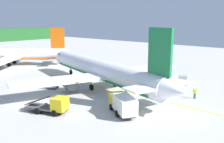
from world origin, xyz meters
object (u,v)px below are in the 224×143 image
at_px(airliner_mid_apron, 8,55).
at_px(service_truck_baggage, 53,105).
at_px(crew_loader_right, 66,84).
at_px(cargo_container_near, 167,85).
at_px(crew_marshaller, 126,93).
at_px(service_truck_fuel, 123,103).
at_px(cargo_container_far, 183,79).
at_px(airliner_foreground, 101,70).
at_px(crew_loader_left, 195,92).
at_px(cargo_container_mid, 52,83).

height_order(airliner_mid_apron, service_truck_baggage, airliner_mid_apron).
bearing_deg(crew_loader_right, cargo_container_near, -49.12).
relative_size(crew_marshaller, crew_loader_right, 0.91).
relative_size(airliner_mid_apron, crew_loader_right, 16.28).
relative_size(airliner_mid_apron, cargo_container_near, 13.33).
distance_m(service_truck_baggage, cargo_container_near, 21.94).
bearing_deg(crew_loader_right, service_truck_fuel, -98.94).
bearing_deg(cargo_container_far, airliner_foreground, 140.49).
relative_size(service_truck_baggage, crew_loader_right, 3.70).
bearing_deg(service_truck_baggage, crew_loader_left, -30.64).
distance_m(cargo_container_mid, cargo_container_far, 25.93).
height_order(cargo_container_near, crew_loader_left, cargo_container_near).
bearing_deg(crew_marshaller, airliner_foreground, 73.06).
bearing_deg(crew_loader_left, crew_marshaller, 133.50).
bearing_deg(airliner_mid_apron, cargo_container_mid, -101.52).
xyz_separation_m(airliner_foreground, airliner_mid_apron, (-0.68, 36.66, -0.38)).
relative_size(cargo_container_near, crew_loader_left, 1.21).
height_order(airliner_mid_apron, crew_marshaller, airliner_mid_apron).
distance_m(airliner_mid_apron, cargo_container_near, 47.88).
xyz_separation_m(airliner_foreground, cargo_container_mid, (-6.89, 6.20, -2.39)).
xyz_separation_m(airliner_foreground, crew_marshaller, (-2.52, -8.29, -2.45)).
bearing_deg(service_truck_fuel, crew_loader_left, -18.17).
distance_m(service_truck_baggage, crew_loader_left, 23.00).
height_order(cargo_container_near, cargo_container_far, cargo_container_far).
height_order(cargo_container_mid, cargo_container_far, cargo_container_far).
relative_size(service_truck_fuel, crew_loader_left, 3.62).
xyz_separation_m(airliner_mid_apron, cargo_container_far, (13.54, -47.26, -2.01)).
height_order(airliner_foreground, cargo_container_near, airliner_foreground).
xyz_separation_m(service_truck_fuel, crew_loader_left, (13.42, -4.40, -0.47)).
bearing_deg(cargo_container_near, service_truck_fuel, -173.75).
distance_m(service_truck_baggage, cargo_container_far, 27.85).
distance_m(service_truck_fuel, crew_marshaller, 6.79).
bearing_deg(crew_loader_left, cargo_container_far, 38.85).
xyz_separation_m(airliner_foreground, service_truck_fuel, (-8.03, -12.22, -1.87)).
bearing_deg(service_truck_fuel, airliner_mid_apron, 81.45).
xyz_separation_m(service_truck_fuel, service_truck_baggage, (-6.37, 7.32, -0.35)).
bearing_deg(cargo_container_far, cargo_container_near, 179.92).
height_order(airliner_foreground, crew_loader_left, airliner_foreground).
xyz_separation_m(cargo_container_mid, crew_marshaller, (4.37, -14.48, -0.06)).
bearing_deg(crew_marshaller, crew_loader_left, -46.50).
bearing_deg(cargo_container_near, cargo_container_far, -0.08).
xyz_separation_m(service_truck_baggage, crew_loader_left, (19.79, -11.72, -0.13)).
height_order(service_truck_baggage, crew_loader_left, service_truck_baggage).
height_order(airliner_foreground, airliner_mid_apron, airliner_foreground).
distance_m(airliner_foreground, cargo_container_mid, 9.57).
xyz_separation_m(airliner_mid_apron, cargo_container_mid, (-6.21, -30.46, -2.01)).
xyz_separation_m(airliner_foreground, service_truck_baggage, (-14.40, -4.90, -2.21)).
height_order(cargo_container_near, crew_loader_right, cargo_container_near).
bearing_deg(service_truck_fuel, airliner_foreground, 56.68).
distance_m(cargo_container_near, crew_loader_right, 18.82).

